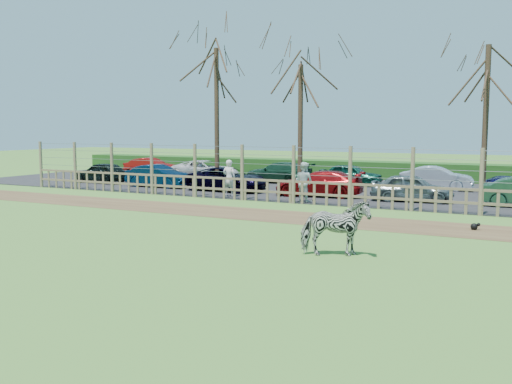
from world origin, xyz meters
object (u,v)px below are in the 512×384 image
at_px(car_2, 227,179).
at_px(car_4, 412,188).
at_px(car_0, 102,172).
at_px(car_1, 158,176).
at_px(car_7, 151,167).
at_px(tree_right, 487,84).
at_px(crow, 475,226).
at_px(car_3, 319,183).
at_px(car_8, 205,170).
at_px(visitor_a, 229,178).
at_px(car_9, 278,172).
at_px(zebra, 335,228).
at_px(car_11, 437,178).
at_px(tree_left, 216,84).
at_px(visitor_b, 304,182).
at_px(tree_mid, 301,96).
at_px(car_10, 351,175).

xyz_separation_m(car_2, car_4, (9.26, 0.02, 0.00)).
relative_size(car_0, car_2, 0.82).
relative_size(car_1, car_7, 1.00).
distance_m(tree_right, crow, 10.62).
height_order(crow, car_1, car_1).
height_order(tree_right, car_3, tree_right).
height_order(crow, car_2, car_2).
distance_m(tree_right, car_8, 16.94).
bearing_deg(car_8, visitor_a, -139.03).
relative_size(car_1, car_9, 0.88).
height_order(car_7, car_9, same).
relative_size(zebra, car_1, 0.47).
height_order(zebra, car_8, zebra).
relative_size(car_4, car_8, 0.82).
relative_size(car_8, car_11, 1.19).
distance_m(tree_left, visitor_a, 6.73).
distance_m(visitor_b, car_1, 9.67).
xyz_separation_m(tree_right, car_9, (-11.35, 1.88, -4.60)).
relative_size(tree_mid, zebra, 3.98).
xyz_separation_m(car_2, car_11, (9.37, 5.52, 0.00)).
xyz_separation_m(zebra, car_7, (-18.85, 17.13, -0.08)).
xyz_separation_m(tree_left, car_9, (2.15, 3.38, -4.98)).
xyz_separation_m(car_0, car_10, (13.48, 5.11, 0.00)).
distance_m(tree_mid, zebra, 16.45).
relative_size(tree_left, car_8, 1.82).
bearing_deg(car_3, crow, 44.28).
bearing_deg(car_8, car_0, 137.05).
bearing_deg(car_3, visitor_b, -4.00).
relative_size(crow, car_1, 0.08).
bearing_deg(visitor_b, crow, 166.58).
bearing_deg(car_4, car_8, 62.77).
relative_size(zebra, car_11, 0.47).
bearing_deg(visitor_a, car_10, -118.59).
height_order(car_8, car_11, same).
height_order(tree_mid, car_2, tree_mid).
relative_size(tree_left, car_2, 1.82).
bearing_deg(car_11, car_3, 139.14).
height_order(car_10, car_11, same).
relative_size(crow, car_2, 0.07).
xyz_separation_m(car_9, car_10, (4.25, 0.42, 0.00)).
relative_size(tree_right, car_1, 2.02).
relative_size(zebra, car_10, 0.49).
bearing_deg(car_3, tree_right, 108.42).
distance_m(car_4, car_7, 19.17).
bearing_deg(car_10, car_4, -145.53).
height_order(car_0, car_3, same).
xyz_separation_m(visitor_b, car_10, (-0.36, 7.78, -0.26)).
distance_m(tree_left, car_1, 5.91).
bearing_deg(car_9, tree_mid, 49.12).
distance_m(tree_right, car_3, 8.90).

